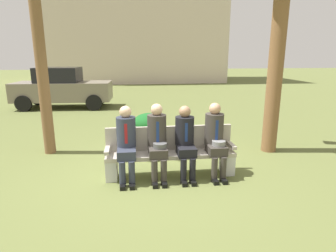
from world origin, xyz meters
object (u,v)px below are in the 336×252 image
Objects in this scene: seated_man_rightmost at (215,136)px; building_backdrop at (135,4)px; palm_tree_tall at (282,1)px; park_bench at (170,152)px; shrub_near_bench at (149,123)px; seated_man_centerright at (185,138)px; parked_car_near at (62,88)px; seated_man_centerleft at (157,138)px; seated_man_leftmost at (126,140)px.

seated_man_rightmost is 20.98m from building_backdrop.
palm_tree_tall is 19.46m from building_backdrop.
shrub_near_bench is at bearing 94.37° from park_bench.
park_bench is 3.92m from palm_tree_tall.
parked_car_near is (-3.81, 7.55, 0.11)m from seated_man_centerright.
seated_man_centerleft is 8.25m from parked_car_near.
seated_man_centerleft is 1.04× the size of seated_man_centerright.
park_bench is at bearing -85.63° from shrub_near_bench.
shrub_near_bench is at bearing 145.83° from palm_tree_tall.
parked_car_near is at bearing 115.59° from park_bench.
palm_tree_tall reaches higher than seated_man_centerright.
seated_man_centerleft is 3.91m from palm_tree_tall.
seated_man_rightmost is at bearing -0.20° from seated_man_centerright.
shrub_near_bench is (0.57, 3.02, -0.45)m from seated_man_leftmost.
seated_man_centerleft is (-0.25, -0.13, 0.31)m from park_bench.
building_backdrop is at bearing 88.32° from seated_man_leftmost.
seated_man_leftmost is 0.55m from seated_man_centerleft.
seated_man_centerright is 0.09× the size of building_backdrop.
seated_man_centerright is at bearing 179.80° from seated_man_rightmost.
seated_man_centerright is 0.33× the size of parked_car_near.
seated_man_rightmost is at bearing -87.14° from building_backdrop.
seated_man_centerleft is at bearing -0.35° from seated_man_leftmost.
park_bench is 2.51× the size of shrub_near_bench.
seated_man_leftmost is 1.60m from seated_man_rightmost.
shrub_near_bench is at bearing 79.25° from seated_man_leftmost.
building_backdrop is (0.05, 20.24, 5.44)m from seated_man_centerleft.
building_backdrop is at bearing 91.29° from seated_man_centerright.
seated_man_centerleft is 1.45× the size of shrub_near_bench.
seated_man_centerleft is 0.50m from seated_man_centerright.
palm_tree_tall is at bearing 35.41° from seated_man_rightmost.
seated_man_centerright is at bearing -0.11° from seated_man_leftmost.
parked_car_near reaches higher than park_bench.
seated_man_centerright reaches higher than park_bench.
parked_car_near is at bearing 133.51° from palm_tree_tall.
seated_man_rightmost is 1.44× the size of shrub_near_bench.
parked_car_near is (-3.33, 4.53, 0.54)m from shrub_near_bench.
shrub_near_bench is (0.03, 3.03, -0.46)m from seated_man_centerleft.
shrub_near_bench is (-0.22, 2.90, -0.14)m from park_bench.
palm_tree_tall is at bearing 19.90° from seated_man_leftmost.
building_backdrop is at bearing 90.58° from park_bench.
seated_man_rightmost is at bearing -9.20° from park_bench.
palm_tree_tall is 1.22× the size of parked_car_near.
seated_man_centerright is 3.09m from shrub_near_bench.
seated_man_centerright reaches higher than shrub_near_bench.
seated_man_centerright is at bearing 0.14° from seated_man_centerleft.
seated_man_leftmost is 4.31m from palm_tree_tall.
seated_man_centerright is 0.97× the size of seated_man_rightmost.
palm_tree_tall reaches higher than shrub_near_bench.
palm_tree_tall is at bearing 28.08° from seated_man_centerright.
seated_man_rightmost is 0.28× the size of palm_tree_tall.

